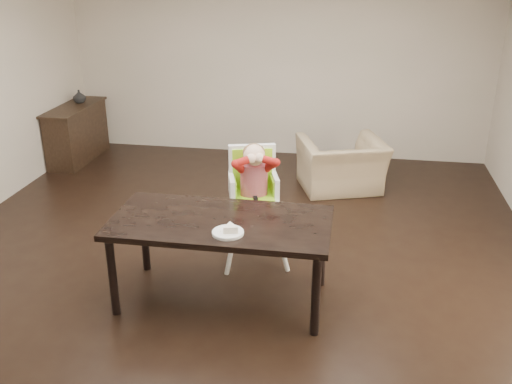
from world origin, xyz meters
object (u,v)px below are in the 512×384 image
dining_table (221,229)px  sideboard (77,133)px  armchair (342,157)px  high_chair (254,178)px

dining_table → sideboard: bearing=131.8°
armchair → sideboard: bearing=-26.8°
armchair → sideboard: (-3.78, 0.52, -0.04)m
sideboard → armchair: bearing=-7.8°
high_chair → armchair: (0.78, 1.91, -0.39)m
high_chair → sideboard: 3.89m
dining_table → high_chair: bearing=80.1°
dining_table → high_chair: size_ratio=1.54×
high_chair → sideboard: bearing=125.0°
high_chair → armchair: size_ratio=1.17×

